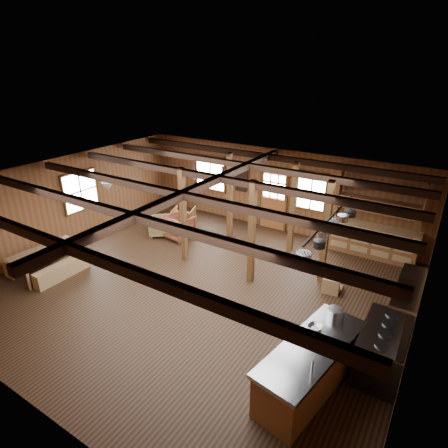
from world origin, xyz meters
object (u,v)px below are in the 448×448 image
Objects in this scene: kitchen_island at (310,367)px; armchair_a at (184,217)px; commercial_range at (387,344)px; armchair_c at (160,226)px; armchair_b at (179,227)px; dining_table at (50,262)px.

kitchen_island is 3.49× the size of armchair_a.
armchair_a is at bearing 155.36° from commercial_range.
commercial_range is at bearing 134.39° from armchair_a.
armchair_b is at bearing -112.78° from armchair_c.
armchair_b reaches higher than dining_table.
dining_table is at bearing 73.20° from armchair_b.
kitchen_island reaches higher than dining_table.
kitchen_island is at bearing -86.75° from dining_table.
armchair_b is (-5.88, 3.70, -0.09)m from kitchen_island.
armchair_b reaches higher than armchair_a.
armchair_c is at bearing -11.79° from dining_table.
commercial_range reaches higher than armchair_a.
armchair_b is (0.47, -0.84, 0.05)m from armchair_a.
armchair_a is at bearing -48.01° from armchair_c.
kitchen_island is 7.81m from armchair_a.
armchair_a is (-6.35, 4.54, -0.14)m from kitchen_island.
kitchen_island is 7.44m from armchair_c.
kitchen_island is 6.95m from armchair_b.
dining_table is at bearing 127.70° from armchair_c.
dining_table is at bearing 54.74° from armchair_a.
armchair_b is at bearing 157.71° from kitchen_island.
commercial_range is 7.96m from armchair_c.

